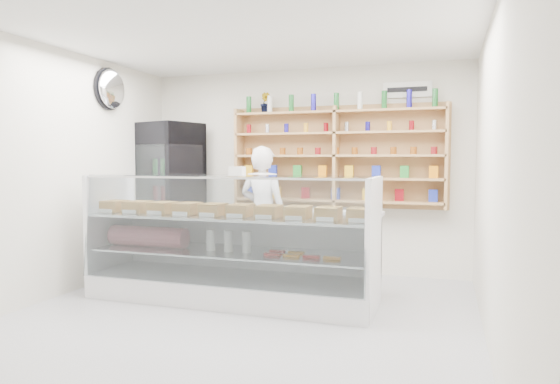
% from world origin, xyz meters
% --- Properties ---
extents(room, '(5.00, 5.00, 5.00)m').
position_xyz_m(room, '(0.00, 0.00, 1.40)').
color(room, '#B3B4B9').
rests_on(room, ground).
extents(display_counter, '(3.17, 0.95, 1.38)m').
position_xyz_m(display_counter, '(-0.33, 0.76, 0.37)').
color(display_counter, white).
rests_on(display_counter, floor).
extents(shop_worker, '(0.67, 0.48, 1.72)m').
position_xyz_m(shop_worker, '(-0.34, 1.82, 0.86)').
color(shop_worker, silver).
rests_on(shop_worker, floor).
extents(drinks_cooler, '(0.92, 0.91, 2.07)m').
position_xyz_m(drinks_cooler, '(-1.85, 2.04, 1.04)').
color(drinks_cooler, black).
rests_on(drinks_cooler, floor).
extents(wall_shelving, '(2.84, 0.28, 1.33)m').
position_xyz_m(wall_shelving, '(0.50, 2.34, 1.59)').
color(wall_shelving, tan).
rests_on(wall_shelving, back_wall).
extents(potted_plant, '(0.18, 0.16, 0.28)m').
position_xyz_m(potted_plant, '(-0.50, 2.34, 2.33)').
color(potted_plant, '#1E6626').
rests_on(potted_plant, wall_shelving).
extents(security_mirror, '(0.15, 0.50, 0.50)m').
position_xyz_m(security_mirror, '(-2.17, 1.20, 2.45)').
color(security_mirror, silver).
rests_on(security_mirror, left_wall).
extents(wall_sign, '(0.62, 0.03, 0.20)m').
position_xyz_m(wall_sign, '(1.40, 2.47, 2.45)').
color(wall_sign, white).
rests_on(wall_sign, back_wall).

